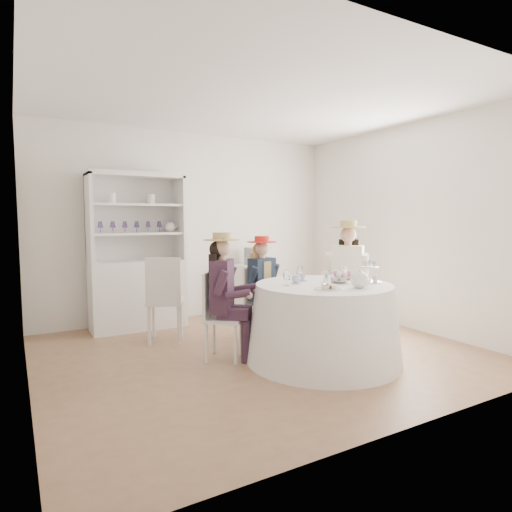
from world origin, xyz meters
TOP-DOWN VIEW (x-y plane):
  - ground at (0.00, 0.00)m, footprint 4.50×4.50m
  - ceiling at (0.00, 0.00)m, footprint 4.50×4.50m
  - wall_back at (0.00, 2.00)m, footprint 4.50×0.00m
  - wall_front at (0.00, -2.00)m, footprint 4.50×0.00m
  - wall_left at (-2.25, 0.00)m, footprint 0.00×4.50m
  - wall_right at (2.25, 0.00)m, footprint 0.00×4.50m
  - tea_table at (0.42, -0.56)m, footprint 1.59×1.59m
  - hutch at (-0.89, 1.71)m, footprint 1.33×0.75m
  - side_table at (0.86, 1.72)m, footprint 0.63×0.63m
  - hatbox at (0.86, 1.72)m, footprint 0.34×0.34m
  - guest_left at (-0.44, -0.02)m, footprint 0.57×0.55m
  - guest_mid at (0.30, 0.45)m, footprint 0.47×0.51m
  - guest_right at (1.25, 0.02)m, footprint 0.62×0.59m
  - spare_chair at (-0.80, 0.87)m, footprint 0.56×0.56m
  - teacup_a at (0.17, -0.42)m, footprint 0.10×0.10m
  - teacup_b at (0.34, -0.30)m, footprint 0.07×0.07m
  - teacup_c at (0.64, -0.39)m, footprint 0.12×0.12m
  - flower_bowl at (0.63, -0.57)m, footprint 0.27×0.27m
  - flower_arrangement at (0.61, -0.60)m, footprint 0.17×0.17m
  - table_teapot at (0.56, -0.93)m, footprint 0.24×0.17m
  - sandwich_plate at (0.23, -0.86)m, footprint 0.26×0.26m
  - cupcake_stand at (0.90, -0.71)m, footprint 0.24×0.24m
  - stemware_set at (0.42, -0.56)m, footprint 0.84×0.81m

SIDE VIEW (x-z plane):
  - ground at x=0.00m, z-range 0.00..0.00m
  - side_table at x=0.86m, z-range 0.00..0.76m
  - tea_table at x=0.42m, z-range 0.00..0.79m
  - spare_chair at x=-0.80m, z-range 0.04..1.06m
  - guest_mid at x=0.30m, z-range 0.08..1.33m
  - hutch at x=-0.89m, z-range -0.30..1.76m
  - guest_left at x=-0.44m, z-range 0.08..1.40m
  - guest_right at x=1.25m, z-range 0.09..1.53m
  - sandwich_plate at x=0.23m, z-range 0.78..0.84m
  - flower_bowl at x=0.63m, z-range 0.80..0.86m
  - teacup_b at x=0.34m, z-range 0.80..0.86m
  - teacup_a at x=0.17m, z-range 0.80..0.87m
  - teacup_c at x=0.64m, z-range 0.80..0.87m
  - stemware_set at x=0.42m, z-range 0.80..0.95m
  - table_teapot at x=0.56m, z-range 0.78..0.96m
  - flower_arrangement at x=0.61m, z-range 0.85..0.91m
  - cupcake_stand at x=0.90m, z-range 0.77..0.99m
  - hatbox at x=0.86m, z-range 0.76..1.02m
  - wall_back at x=0.00m, z-range -0.90..3.60m
  - wall_front at x=0.00m, z-range -0.90..3.60m
  - wall_left at x=-2.25m, z-range -0.90..3.60m
  - wall_right at x=2.25m, z-range -0.90..3.60m
  - ceiling at x=0.00m, z-range 2.70..2.70m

